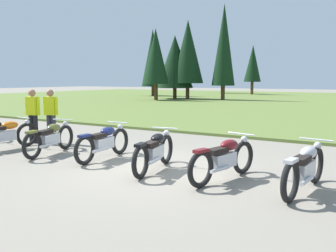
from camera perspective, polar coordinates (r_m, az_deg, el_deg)
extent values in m
plane|color=gray|center=(8.04, -2.22, -6.85)|extent=(140.00, 140.00, 0.00)
cube|color=#5B7033|center=(33.83, 23.76, 3.49)|extent=(80.00, 44.00, 0.10)
cylinder|color=#47331E|center=(34.97, 3.10, 5.44)|extent=(0.36, 0.36, 1.61)
cone|color=black|center=(35.05, 3.14, 11.62)|extent=(3.00, 3.00, 5.94)
cylinder|color=#47331E|center=(35.42, 1.08, 5.11)|extent=(0.36, 0.36, 1.15)
cone|color=black|center=(35.43, 1.09, 10.10)|extent=(3.56, 3.56, 5.02)
cylinder|color=#47331E|center=(32.99, -1.93, 5.30)|extent=(0.36, 0.36, 1.57)
cone|color=black|center=(33.03, -1.95, 10.94)|extent=(2.38, 2.38, 4.93)
cylinder|color=#47331E|center=(41.76, -2.38, 5.47)|extent=(0.36, 0.36, 1.18)
cone|color=black|center=(41.81, -2.40, 10.67)|extent=(2.61, 2.61, 6.41)
cylinder|color=#47331E|center=(50.36, 8.53, 5.89)|extent=(0.36, 0.36, 1.49)
cone|color=black|center=(50.40, 8.61, 10.07)|extent=(2.45, 2.45, 5.86)
cylinder|color=#47331E|center=(33.84, 8.65, 5.14)|extent=(0.36, 0.36, 1.41)
cone|color=black|center=(33.96, 8.79, 12.53)|extent=(2.11, 2.11, 7.33)
cylinder|color=#47331E|center=(46.67, 13.10, 5.78)|extent=(0.36, 0.36, 1.67)
cone|color=black|center=(46.69, 13.21, 9.58)|extent=(2.11, 2.11, 4.52)
torus|color=black|center=(11.49, -21.33, -1.26)|extent=(0.18, 0.71, 0.70)
cube|color=silver|center=(11.15, -24.42, -1.41)|extent=(0.27, 0.66, 0.28)
ellipsoid|color=orange|center=(11.19, -23.69, 0.11)|extent=(0.32, 0.51, 0.22)
cylinder|color=silver|center=(11.38, -21.88, 1.22)|extent=(0.62, 0.11, 0.03)
sphere|color=silver|center=(11.45, -21.33, 0.63)|extent=(0.14, 0.14, 0.14)
torus|color=black|center=(10.64, -15.88, -1.69)|extent=(0.25, 0.71, 0.70)
torus|color=black|center=(9.54, -20.63, -2.91)|extent=(0.25, 0.71, 0.70)
cube|color=silver|center=(10.07, -18.14, -1.99)|extent=(0.33, 0.67, 0.28)
ellipsoid|color=brown|center=(10.17, -17.60, -0.28)|extent=(0.36, 0.52, 0.22)
cube|color=black|center=(9.86, -18.95, -0.92)|extent=(0.32, 0.52, 0.10)
cube|color=brown|center=(9.48, -20.73, -0.89)|extent=(0.21, 0.34, 0.06)
cylinder|color=silver|center=(10.49, -16.28, 0.98)|extent=(0.61, 0.16, 0.03)
sphere|color=silver|center=(10.60, -15.89, 0.35)|extent=(0.14, 0.14, 0.14)
cylinder|color=silver|center=(9.77, -18.50, -2.88)|extent=(0.19, 0.55, 0.07)
torus|color=black|center=(9.65, -7.59, -2.38)|extent=(0.14, 0.70, 0.70)
torus|color=black|center=(8.57, -13.01, -3.74)|extent=(0.14, 0.70, 0.70)
cube|color=silver|center=(9.09, -10.14, -2.71)|extent=(0.24, 0.65, 0.28)
ellipsoid|color=navy|center=(9.19, -9.50, -0.83)|extent=(0.29, 0.49, 0.22)
cube|color=black|center=(8.89, -11.05, -1.53)|extent=(0.25, 0.49, 0.10)
cube|color=navy|center=(8.51, -13.08, -1.50)|extent=(0.16, 0.33, 0.06)
cylinder|color=silver|center=(9.50, -7.99, 0.57)|extent=(0.62, 0.07, 0.03)
sphere|color=silver|center=(9.61, -7.56, -0.13)|extent=(0.14, 0.14, 0.14)
cylinder|color=silver|center=(8.79, -10.61, -3.73)|extent=(0.10, 0.55, 0.07)
torus|color=black|center=(8.49, -0.29, -3.65)|extent=(0.22, 0.71, 0.70)
torus|color=black|center=(7.23, -4.34, -5.62)|extent=(0.22, 0.71, 0.70)
cube|color=silver|center=(7.85, -2.15, -4.21)|extent=(0.31, 0.67, 0.28)
ellipsoid|color=black|center=(7.96, -1.65, -1.99)|extent=(0.34, 0.52, 0.22)
cube|color=black|center=(7.61, -2.81, -2.89)|extent=(0.30, 0.51, 0.10)
cube|color=black|center=(7.17, -4.37, -2.97)|extent=(0.19, 0.34, 0.06)
cylinder|color=silver|center=(8.32, -0.54, -0.33)|extent=(0.62, 0.14, 0.03)
sphere|color=silver|center=(8.45, -0.24, -1.10)|extent=(0.14, 0.14, 0.14)
cylinder|color=silver|center=(7.54, -2.07, -5.45)|extent=(0.16, 0.55, 0.07)
torus|color=black|center=(7.76, 11.76, -4.87)|extent=(0.26, 0.70, 0.70)
torus|color=black|center=(6.65, 5.20, -6.80)|extent=(0.26, 0.70, 0.70)
cube|color=silver|center=(7.18, 8.74, -5.38)|extent=(0.34, 0.67, 0.28)
ellipsoid|color=maroon|center=(7.27, 9.61, -2.99)|extent=(0.36, 0.53, 0.22)
cube|color=black|center=(6.96, 7.72, -3.91)|extent=(0.32, 0.52, 0.10)
cube|color=maroon|center=(6.57, 5.23, -3.92)|extent=(0.21, 0.34, 0.06)
cylinder|color=silver|center=(7.59, 11.45, -1.22)|extent=(0.61, 0.17, 0.03)
sphere|color=silver|center=(7.71, 11.91, -2.08)|extent=(0.14, 0.14, 0.14)
cylinder|color=silver|center=(6.89, 8.22, -6.77)|extent=(0.19, 0.55, 0.07)
torus|color=black|center=(7.47, 22.34, -5.75)|extent=(0.19, 0.71, 0.70)
torus|color=black|center=(6.17, 18.72, -8.29)|extent=(0.19, 0.71, 0.70)
cube|color=silver|center=(6.80, 20.73, -6.50)|extent=(0.28, 0.66, 0.28)
ellipsoid|color=#B7B7BC|center=(6.91, 21.29, -3.93)|extent=(0.32, 0.51, 0.22)
cube|color=black|center=(6.55, 20.23, -5.03)|extent=(0.28, 0.50, 0.10)
cube|color=#B7B7BC|center=(6.09, 18.85, -5.21)|extent=(0.18, 0.33, 0.06)
cylinder|color=silver|center=(7.28, 22.32, -1.99)|extent=(0.62, 0.11, 0.03)
sphere|color=silver|center=(7.41, 22.53, -2.86)|extent=(0.14, 0.14, 0.14)
cylinder|color=silver|center=(6.51, 21.07, -8.04)|extent=(0.14, 0.55, 0.07)
cylinder|color=black|center=(12.04, -20.76, -0.43)|extent=(0.14, 0.14, 0.88)
cylinder|color=black|center=(11.92, -20.12, -0.47)|extent=(0.14, 0.14, 0.88)
cube|color=#D8EA19|center=(11.91, -20.60, 2.98)|extent=(0.39, 0.28, 0.56)
sphere|color=#9E7051|center=(11.89, -20.68, 4.90)|extent=(0.22, 0.22, 0.22)
cylinder|color=#D8EA19|center=(12.07, -21.40, 2.90)|extent=(0.09, 0.09, 0.52)
cylinder|color=#D8EA19|center=(11.76, -19.76, 2.87)|extent=(0.09, 0.09, 0.52)
cylinder|color=#2D2D38|center=(11.89, -18.23, -0.41)|extent=(0.14, 0.14, 0.88)
cylinder|color=#2D2D38|center=(11.77, -17.57, -0.46)|extent=(0.14, 0.14, 0.88)
cube|color=#D8EA19|center=(11.76, -18.04, 3.04)|extent=(0.39, 0.27, 0.56)
sphere|color=#9E7051|center=(11.74, -18.12, 4.99)|extent=(0.22, 0.22, 0.22)
cylinder|color=#D8EA19|center=(11.91, -18.87, 2.96)|extent=(0.09, 0.09, 0.52)
cylinder|color=#D8EA19|center=(11.61, -17.17, 2.92)|extent=(0.09, 0.09, 0.52)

